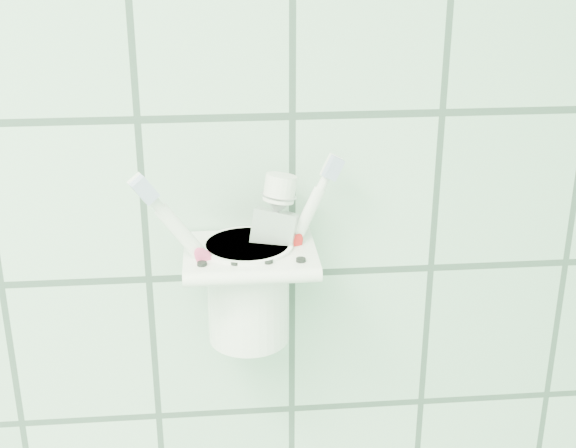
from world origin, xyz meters
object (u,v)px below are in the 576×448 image
Objects in this scene: cup at (248,287)px; toothbrush_orange at (247,243)px; holder_bracket at (250,256)px; toothbrush_pink at (265,232)px; toothbrush_blue at (250,233)px; toothpaste_tube at (258,247)px.

toothbrush_orange is (-0.00, -0.01, 0.05)m from cup.
holder_bracket is 0.03m from toothbrush_pink.
toothbrush_orange reaches higher than toothbrush_blue.
toothbrush_blue is (-0.01, 0.02, -0.01)m from toothbrush_pink.
toothbrush_pink reaches higher than toothbrush_orange.
toothbrush_pink reaches higher than toothbrush_blue.
cup is 0.51× the size of toothbrush_pink.
toothbrush_orange is 0.01m from toothpaste_tube.
toothbrush_pink is (0.02, -0.00, 0.06)m from cup.
holder_bracket is 0.03m from toothbrush_blue.
holder_bracket is at bearing -61.39° from cup.
toothbrush_blue reaches higher than cup.
toothbrush_pink is 0.02m from toothpaste_tube.
toothpaste_tube is (0.01, 0.00, -0.01)m from toothbrush_orange.
holder_bracket is at bearing 56.31° from toothbrush_orange.
holder_bracket is 0.66× the size of toothbrush_orange.
cup is at bearing -97.20° from toothbrush_blue.
toothpaste_tube reaches higher than holder_bracket.
toothbrush_pink is 1.21× the size of toothpaste_tube.
cup is 0.61× the size of toothpaste_tube.
toothbrush_orange is (-0.00, -0.01, 0.02)m from holder_bracket.
toothpaste_tube is (0.01, -0.03, -0.00)m from toothbrush_blue.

